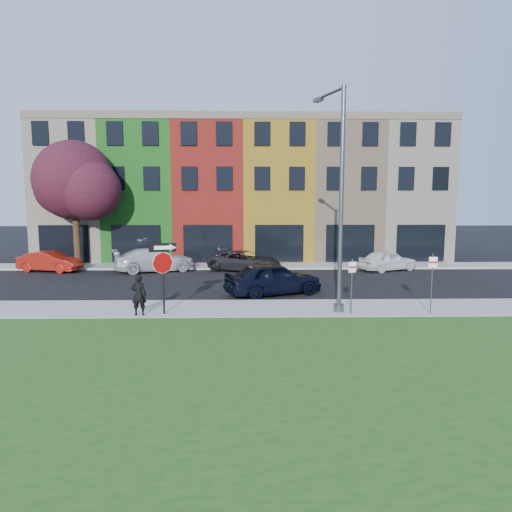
{
  "coord_description": "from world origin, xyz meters",
  "views": [
    {
      "loc": [
        -2.24,
        -15.66,
        4.73
      ],
      "look_at": [
        -1.86,
        4.0,
        2.18
      ],
      "focal_mm": 32.0,
      "sensor_mm": 36.0,
      "label": 1
    }
  ],
  "objects_px": {
    "stop_sign": "(163,264)",
    "man": "(139,295)",
    "sedan_near": "(273,278)",
    "street_lamp": "(339,201)"
  },
  "relations": [
    {
      "from": "stop_sign",
      "to": "man",
      "type": "height_order",
      "value": "stop_sign"
    },
    {
      "from": "sedan_near",
      "to": "stop_sign",
      "type": "bearing_deg",
      "value": 108.85
    },
    {
      "from": "man",
      "to": "street_lamp",
      "type": "height_order",
      "value": "street_lamp"
    },
    {
      "from": "street_lamp",
      "to": "man",
      "type": "bearing_deg",
      "value": 165.95
    },
    {
      "from": "stop_sign",
      "to": "street_lamp",
      "type": "xyz_separation_m",
      "value": [
        6.95,
        0.48,
        2.45
      ]
    },
    {
      "from": "stop_sign",
      "to": "sedan_near",
      "type": "distance_m",
      "value": 6.24
    },
    {
      "from": "man",
      "to": "street_lamp",
      "type": "distance_m",
      "value": 8.72
    },
    {
      "from": "sedan_near",
      "to": "street_lamp",
      "type": "relative_size",
      "value": 0.58
    },
    {
      "from": "sedan_near",
      "to": "street_lamp",
      "type": "height_order",
      "value": "street_lamp"
    },
    {
      "from": "sedan_near",
      "to": "street_lamp",
      "type": "xyz_separation_m",
      "value": [
        2.39,
        -3.56,
        3.78
      ]
    }
  ]
}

